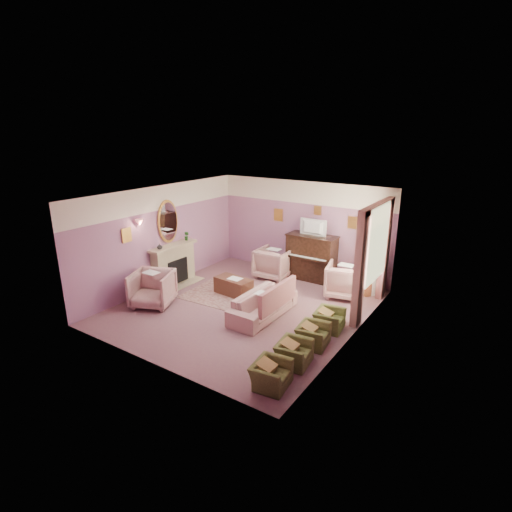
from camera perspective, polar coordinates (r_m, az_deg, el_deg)
The scene contains 48 objects.
floor at distance 10.01m, azimuth -1.65°, elevation -7.29°, with size 5.50×6.00×0.01m, color #784E56.
ceiling at distance 9.18m, azimuth -1.80°, elevation 8.74°, with size 5.50×6.00×0.01m, color white.
wall_back at distance 11.99m, azimuth 6.58°, elevation 3.96°, with size 5.50×0.02×2.80m, color slate.
wall_front at distance 7.41m, azimuth -15.26°, elevation -5.44°, with size 5.50×0.02×2.80m, color slate.
wall_left at distance 11.26m, azimuth -13.26°, elevation 2.68°, with size 0.02×6.00×2.80m, color slate.
wall_right at distance 8.31m, azimuth 14.00°, elevation -2.77°, with size 0.02×6.00×2.80m, color slate.
picture_rail_band at distance 11.77m, azimuth 6.75°, elevation 9.04°, with size 5.50×0.01×0.65m, color white.
stripe_panel at distance 9.59m, azimuth 16.44°, elevation -2.25°, with size 0.01×3.00×2.15m, color beige.
fireplace_surround at distance 11.52m, azimuth -11.69°, elevation -1.29°, with size 0.30×1.40×1.10m, color tan.
fireplace_inset at distance 11.50m, azimuth -11.29°, elevation -2.08°, with size 0.18×0.72×0.68m, color black.
fire_ember at distance 11.54m, azimuth -11.10°, elevation -2.96°, with size 0.06×0.54×0.10m, color #F53407.
mantel_shelf at distance 11.33m, azimuth -11.76°, elevation 1.41°, with size 0.40×1.55×0.07m, color tan.
hearth at distance 11.57m, azimuth -10.82°, elevation -3.99°, with size 0.55×1.50×0.02m, color tan.
mirror_frame at distance 11.26m, azimuth -12.49°, elevation 4.84°, with size 0.04×0.72×1.20m, color gold.
mirror_glass at distance 11.24m, azimuth -12.40°, elevation 4.83°, with size 0.01×0.60×1.06m, color white.
sconce_shade at distance 10.48m, azimuth -16.34°, elevation 4.60°, with size 0.20×0.20×0.16m, color #F07E75.
piano at distance 11.70m, azimuth 7.91°, elevation -0.26°, with size 1.40×0.60×1.30m, color black.
piano_keyshelf at distance 11.38m, azimuth 7.16°, elevation -0.38°, with size 1.30×0.12×0.06m, color black.
piano_keys at distance 11.37m, azimuth 7.17°, elevation -0.19°, with size 1.20×0.08×0.02m, color silver.
piano_top at distance 11.52m, azimuth 8.05°, elevation 2.86°, with size 1.45×0.65×0.04m, color black.
television at distance 11.40m, azimuth 8.01°, elevation 4.22°, with size 0.80×0.12×0.48m, color black.
print_back_left at distance 12.25m, azimuth 3.21°, elevation 5.89°, with size 0.30×0.03×0.38m, color gold.
print_back_right at distance 11.27m, azimuth 13.60°, elevation 4.67°, with size 0.26×0.03×0.34m, color gold.
print_back_mid at distance 11.61m, azimuth 8.80°, elevation 6.45°, with size 0.22×0.03×0.26m, color gold.
print_left_wall at distance 10.39m, azimuth -18.00°, elevation 2.86°, with size 0.03×0.28×0.36m, color gold.
window_blind at distance 9.64m, azimuth 17.02°, elevation 1.71°, with size 0.03×1.40×1.80m, color beige.
curtain_left at distance 8.94m, azimuth 14.56°, elevation -2.01°, with size 0.16×0.34×2.60m, color #9D5A5B.
curtain_right at distance 10.63m, azimuth 17.88°, elevation 0.83°, with size 0.16×0.34×2.60m, color #9D5A5B.
pelmet at distance 9.48m, azimuth 17.03°, elevation 6.79°, with size 0.16×2.20×0.16m, color #9D5A5B.
mantel_plant at distance 11.65m, azimuth -9.88°, elevation 2.85°, with size 0.16×0.16×0.28m, color #245D1C.
mantel_vase at distance 10.96m, azimuth -13.60°, elevation 1.33°, with size 0.16×0.16×0.16m, color white.
area_rug at distance 10.67m, azimuth -3.14°, elevation -5.64°, with size 2.50×1.80×0.01m, color #855E58.
coffee_table at distance 10.68m, azimuth -3.23°, elevation -4.34°, with size 1.00×0.50×0.45m, color #4D2A1C.
table_paper at distance 10.57m, azimuth -3.03°, elevation -3.24°, with size 0.35×0.28×0.01m, color white.
sofa at distance 9.40m, azimuth 1.04°, elevation -6.32°, with size 0.66×1.99×0.80m, color tan.
sofa_throw at distance 9.13m, azimuth 3.17°, elevation -5.74°, with size 0.10×1.51×0.55m, color #9D5A5B.
floral_armchair_left at distance 11.77m, azimuth 2.54°, elevation -0.80°, with size 0.94×0.94×0.98m, color tan.
floral_armchair_right at distance 10.69m, azimuth 12.62°, elevation -3.21°, with size 0.94×0.94×0.98m, color tan.
floral_armchair_front at distance 10.23m, azimuth -14.61°, elevation -4.32°, with size 0.94×0.94×0.98m, color tan.
olive_chair_a at distance 7.10m, azimuth 2.17°, elevation -16.04°, with size 0.48×0.68×0.59m, color #4F5425.
olive_chair_b at distance 7.70m, azimuth 5.44°, elevation -13.15°, with size 0.48×0.68×0.59m, color #4F5425.
olive_chair_c at distance 8.34m, azimuth 8.16°, elevation -10.66°, with size 0.48×0.68×0.59m, color #4F5425.
olive_chair_d at distance 9.01m, azimuth 10.44°, elevation -8.51°, with size 0.48×0.68×0.59m, color #4F5425.
side_table at distance 11.16m, azimuth 16.12°, elevation -3.35°, with size 0.52×0.52×0.70m, color silver.
side_plant_big at distance 10.99m, azimuth 16.35°, elevation -0.82°, with size 0.30×0.30×0.34m, color #245D1C.
side_plant_small at distance 10.88m, azimuth 16.77°, elevation -1.22°, with size 0.16×0.16×0.28m, color #245D1C.
palm_pot at distance 11.06m, azimuth 15.43°, elevation -4.49°, with size 0.34×0.34×0.34m, color brown.
palm_plant at distance 10.76m, azimuth 15.82°, elevation -0.10°, with size 0.76×0.76×1.44m, color #245D1C.
Camera 1 is at (5.24, -7.40, 4.24)m, focal length 28.00 mm.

